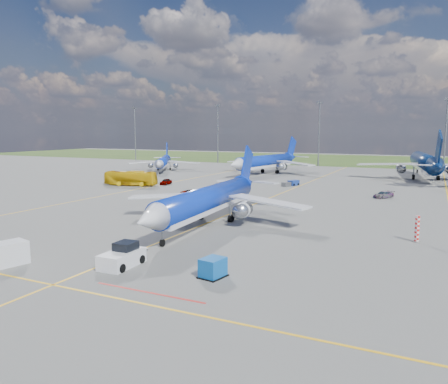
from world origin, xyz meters
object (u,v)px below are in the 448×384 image
at_px(pushback_tug, 123,257).
at_px(service_car_b, 193,193).
at_px(uld_container, 213,268).
at_px(bg_jet_nnw, 265,174).
at_px(main_airliner, 208,224).
at_px(bg_jet_n, 424,178).
at_px(service_car_c, 383,195).
at_px(warning_post, 417,229).
at_px(service_car_a, 166,182).
at_px(baggage_tug_c, 291,183).
at_px(bg_jet_nw, 163,171).
at_px(apron_bus, 131,178).

relative_size(pushback_tug, service_car_b, 1.34).
bearing_deg(uld_container, bg_jet_nnw, 117.65).
bearing_deg(service_car_b, main_airliner, -136.82).
bearing_deg(service_car_b, bg_jet_n, -26.90).
bearing_deg(service_car_c, pushback_tug, -71.05).
height_order(warning_post, bg_jet_nnw, bg_jet_nnw).
xyz_separation_m(warning_post, service_car_c, (-6.89, 32.82, -0.87)).
relative_size(bg_jet_nnw, service_car_a, 9.80).
xyz_separation_m(service_car_c, baggage_tug_c, (-21.06, 10.48, -0.09)).
bearing_deg(service_car_b, baggage_tug_c, -17.08).
height_order(bg_jet_n, service_car_c, bg_jet_n).
xyz_separation_m(service_car_b, baggage_tug_c, (11.77, 24.56, -0.12)).
bearing_deg(bg_jet_n, service_car_c, 73.48).
xyz_separation_m(bg_jet_nnw, main_airliner, (17.57, -69.18, 0.00)).
bearing_deg(bg_jet_nnw, warning_post, -48.43).
xyz_separation_m(bg_jet_nnw, service_car_c, (36.23, -34.60, 0.63)).
distance_m(uld_container, service_car_c, 54.06).
distance_m(bg_jet_n, service_car_c, 40.98).
bearing_deg(service_car_c, main_airliner, -81.76).
height_order(bg_jet_nnw, service_car_a, bg_jet_nnw).
relative_size(bg_jet_nw, main_airliner, 0.85).
distance_m(uld_container, service_car_a, 66.39).
distance_m(pushback_tug, service_car_b, 43.08).
relative_size(bg_jet_nw, apron_bus, 2.61).
xyz_separation_m(uld_container, apron_bus, (-45.92, 48.20, 0.86)).
bearing_deg(service_car_b, uld_container, -139.53).
distance_m(warning_post, main_airliner, 25.66).
bearing_deg(baggage_tug_c, warning_post, -38.04).
relative_size(warning_post, bg_jet_n, 0.06).
bearing_deg(pushback_tug, service_car_c, 70.51).
bearing_deg(service_car_a, warning_post, -38.96).
bearing_deg(service_car_a, service_car_b, -50.72).
bearing_deg(apron_bus, uld_container, -148.19).
xyz_separation_m(service_car_a, service_car_c, (48.00, 0.19, -0.06)).
xyz_separation_m(bg_jet_nnw, baggage_tug_c, (15.18, -24.12, 0.54)).
relative_size(bg_jet_n, service_car_c, 10.88).
bearing_deg(apron_bus, baggage_tug_c, -76.48).
bearing_deg(uld_container, bg_jet_n, 91.38).
bearing_deg(uld_container, service_car_a, 136.76).
xyz_separation_m(warning_post, bg_jet_nnw, (-43.13, 67.42, -1.50)).
bearing_deg(warning_post, service_car_c, 101.86).
height_order(bg_jet_nw, apron_bus, bg_jet_nw).
xyz_separation_m(bg_jet_nw, uld_container, (59.94, -82.66, 0.83)).
relative_size(bg_jet_n, uld_container, 22.82).
distance_m(bg_jet_nw, bg_jet_nnw, 32.46).
height_order(bg_jet_nw, bg_jet_nnw, bg_jet_nnw).
xyz_separation_m(bg_jet_n, main_airliner, (-24.69, -75.11, 0.00)).
xyz_separation_m(bg_jet_n, service_car_a, (-54.02, -40.72, 0.69)).
bearing_deg(pushback_tug, service_car_b, 109.35).
bearing_deg(service_car_a, main_airliner, -57.77).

